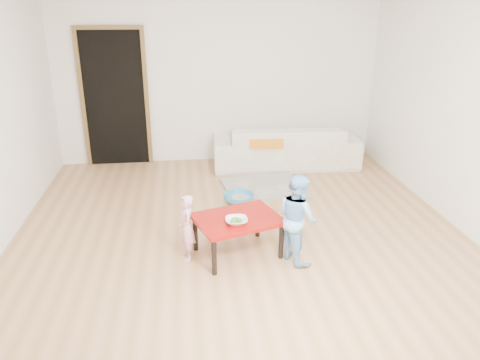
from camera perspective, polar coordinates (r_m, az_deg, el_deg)
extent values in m
cube|color=#A47846|center=(5.45, -0.26, -5.64)|extent=(5.00, 5.00, 0.01)
cube|color=white|center=(7.44, -2.62, 12.19)|extent=(5.00, 0.02, 2.60)
cube|color=white|center=(5.84, 25.13, 7.76)|extent=(0.02, 5.00, 2.60)
imported|color=white|center=(7.37, 5.54, 4.25)|extent=(2.28, 0.98, 0.65)
cube|color=orange|center=(7.00, 3.15, 4.84)|extent=(0.52, 0.48, 0.13)
imported|color=white|center=(4.57, -0.44, -5.02)|extent=(0.22, 0.22, 0.05)
imported|color=pink|center=(4.68, -6.55, -5.81)|extent=(0.19, 0.27, 0.68)
imported|color=#6BB9F9|center=(4.63, 7.03, -4.62)|extent=(0.47, 0.53, 0.91)
imported|color=#3290C0|center=(6.02, -0.15, -2.27)|extent=(0.39, 0.39, 0.12)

